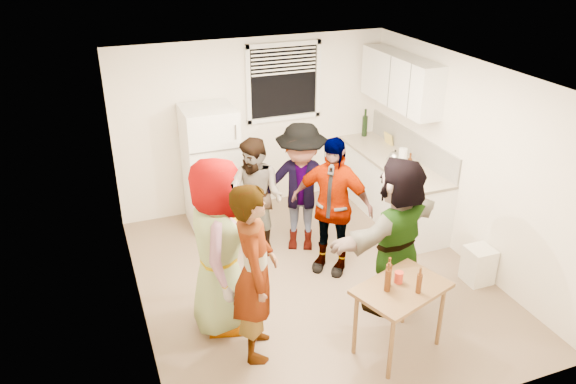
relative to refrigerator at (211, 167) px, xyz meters
name	(u,v)px	position (x,y,z in m)	size (l,w,h in m)	color
room	(313,280)	(0.75, -1.88, -0.85)	(4.00, 4.50, 2.50)	white
window	(284,82)	(1.20, 0.33, 1.00)	(1.12, 0.10, 1.06)	white
refrigerator	(211,167)	(0.00, 0.00, 0.00)	(0.70, 0.70, 1.70)	white
counter_lower	(391,188)	(2.45, -0.73, -0.42)	(0.60, 2.20, 0.86)	white
countertop	(393,160)	(2.45, -0.73, 0.03)	(0.64, 2.22, 0.04)	#C2B399
backsplash	(412,144)	(2.74, -0.73, 0.23)	(0.03, 2.20, 0.36)	beige
upper_cabinets	(400,81)	(2.58, -0.53, 1.10)	(0.34, 1.60, 0.70)	white
kettle	(394,162)	(2.40, -0.85, 0.05)	(0.23, 0.19, 0.19)	silver
paper_towel	(402,165)	(2.43, -1.00, 0.05)	(0.11, 0.11, 0.25)	white
wine_bottle	(364,136)	(2.50, 0.24, 0.05)	(0.08, 0.08, 0.32)	black
beer_bottle_counter	(409,175)	(2.35, -1.30, 0.05)	(0.06, 0.06, 0.22)	#47230C
blue_cup	(410,185)	(2.20, -1.57, 0.05)	(0.08, 0.08, 0.11)	#1E24CD
picture_frame	(388,139)	(2.67, -0.20, 0.13)	(0.02, 0.20, 0.17)	#E6C959
trash_bin	(479,263)	(2.58, -2.59, -0.60)	(0.30, 0.30, 0.45)	white
serving_table	(395,348)	(1.06, -3.28, -0.85)	(0.89, 0.59, 0.75)	brown
beer_bottle_table	(418,292)	(1.15, -3.41, -0.10)	(0.05, 0.05, 0.20)	#47230C
red_cup	(398,282)	(1.07, -3.20, -0.10)	(0.09, 0.09, 0.12)	#B8311D
guest_grey	(223,323)	(-0.48, -2.27, -0.85)	(0.93, 1.91, 0.61)	gray
guest_stripe	(257,349)	(-0.26, -2.79, -0.85)	(0.67, 1.84, 0.44)	#141933
guest_back_left	(258,250)	(0.34, -0.98, -0.85)	(0.75, 1.54, 0.59)	brown
guest_back_right	(300,246)	(0.90, -1.10, -0.85)	(1.11, 1.72, 0.64)	#45454A
guest_black	(329,267)	(1.05, -1.70, -0.85)	(1.02, 1.73, 0.42)	black
guest_orange	(390,303)	(1.39, -2.61, -0.85)	(1.65, 1.78, 0.52)	#CF7853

